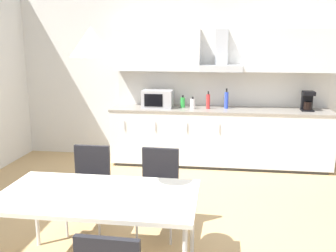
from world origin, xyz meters
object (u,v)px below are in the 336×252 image
object	(u,v)px
bottle_blue	(226,100)
pendant_lamp	(91,42)
coffee_maker	(307,101)
bottle_red	(208,101)
chair_far_right	(159,183)
chair_far_left	(90,179)
dining_table	(98,199)
bottle_white	(193,104)
bottle_green	(183,102)
microwave	(158,99)

from	to	relation	value
bottle_blue	pendant_lamp	world-z (taller)	pendant_lamp
coffee_maker	bottle_red	xyz separation A→B (m)	(-1.50, -0.05, -0.03)
chair_far_right	chair_far_left	distance (m)	0.73
bottle_red	chair_far_right	bearing A→B (deg)	-100.29
coffee_maker	dining_table	size ratio (longest dim) A/B	0.19
coffee_maker	bottle_white	size ratio (longest dim) A/B	1.56
chair_far_left	dining_table	bearing A→B (deg)	-66.00
bottle_white	pendant_lamp	world-z (taller)	pendant_lamp
bottle_red	bottle_white	bearing A→B (deg)	-171.63
bottle_blue	dining_table	size ratio (longest dim) A/B	0.20
bottle_green	pendant_lamp	size ratio (longest dim) A/B	0.61
pendant_lamp	bottle_green	bearing A→B (deg)	83.29
microwave	dining_table	world-z (taller)	microwave
microwave	bottle_red	size ratio (longest dim) A/B	1.73
bottle_red	dining_table	xyz separation A→B (m)	(-0.78, -3.10, -0.34)
bottle_blue	chair_far_right	xyz separation A→B (m)	(-0.70, -2.36, -0.52)
microwave	bottle_blue	world-z (taller)	bottle_blue
microwave	bottle_white	bearing A→B (deg)	-5.49
coffee_maker	chair_far_right	size ratio (longest dim) A/B	0.34
bottle_red	microwave	bearing A→B (deg)	178.66
coffee_maker	pendant_lamp	bearing A→B (deg)	-125.98
dining_table	microwave	bearing A→B (deg)	90.42
chair_far_left	bottle_white	bearing A→B (deg)	68.16
bottle_white	bottle_green	bearing A→B (deg)	146.60
chair_far_right	chair_far_left	bearing A→B (deg)	179.99
pendant_lamp	bottle_red	bearing A→B (deg)	75.86
bottle_red	chair_far_right	xyz separation A→B (m)	(-0.42, -2.29, -0.50)
bottle_green	chair_far_right	world-z (taller)	bottle_green
bottle_green	chair_far_left	size ratio (longest dim) A/B	0.23
chair_far_left	pendant_lamp	xyz separation A→B (m)	(0.36, -0.81, 1.40)
bottle_green	bottle_white	bearing A→B (deg)	-33.40
coffee_maker	chair_far_right	world-z (taller)	coffee_maker
bottle_white	coffee_maker	bearing A→B (deg)	2.64
bottle_white	bottle_blue	world-z (taller)	bottle_blue
microwave	coffee_maker	world-z (taller)	coffee_maker
bottle_white	bottle_red	size ratio (longest dim) A/B	0.69
bottle_white	bottle_red	xyz separation A→B (m)	(0.24, 0.04, 0.04)
chair_far_right	pendant_lamp	distance (m)	1.66
bottle_green	bottle_blue	xyz separation A→B (m)	(0.69, -0.01, 0.05)
pendant_lamp	bottle_blue	bearing A→B (deg)	71.45
bottle_red	pendant_lamp	distance (m)	3.33
microwave	chair_far_left	distance (m)	2.39
microwave	dining_table	bearing A→B (deg)	-89.58
coffee_maker	pendant_lamp	size ratio (longest dim) A/B	0.94
microwave	pendant_lamp	distance (m)	3.24
coffee_maker	bottle_blue	xyz separation A→B (m)	(-1.22, 0.02, -0.01)
coffee_maker	chair_far_left	bearing A→B (deg)	-138.59
bottle_red	pendant_lamp	bearing A→B (deg)	-104.14
bottle_blue	chair_far_right	size ratio (longest dim) A/B	0.36
chair_far_right	coffee_maker	bearing A→B (deg)	50.58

